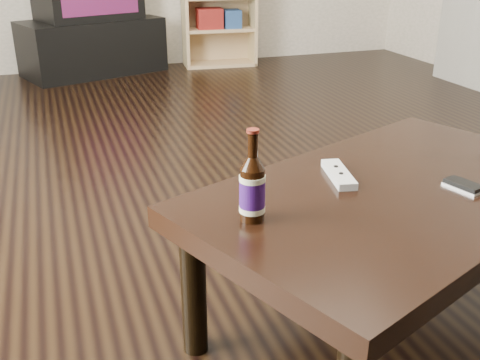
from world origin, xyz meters
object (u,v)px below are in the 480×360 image
object	(u,v)px
tv_stand	(93,47)
remote	(339,174)
coffee_table	(396,205)
phone	(464,186)
beer_bottle	(252,189)

from	to	relation	value
tv_stand	remote	xyz separation A→B (m)	(0.35, -3.61, 0.22)
coffee_table	phone	bearing A→B (deg)	-24.78
coffee_table	beer_bottle	xyz separation A→B (m)	(-0.44, -0.06, 0.14)
tv_stand	beer_bottle	distance (m)	3.78
phone	remote	size ratio (longest dim) A/B	0.58
beer_bottle	remote	bearing A→B (deg)	26.79
beer_bottle	phone	xyz separation A→B (m)	(0.59, -0.01, -0.07)
tv_stand	remote	distance (m)	3.63
beer_bottle	tv_stand	bearing A→B (deg)	90.53
tv_stand	phone	size ratio (longest dim) A/B	9.93
tv_stand	remote	bearing A→B (deg)	-103.56
tv_stand	coffee_table	world-z (taller)	tv_stand
beer_bottle	remote	world-z (taller)	beer_bottle
tv_stand	beer_bottle	bearing A→B (deg)	-108.56
coffee_table	beer_bottle	distance (m)	0.46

